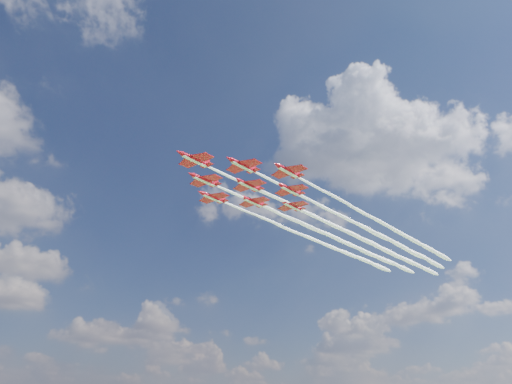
% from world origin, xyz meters
% --- Properties ---
extents(jet_lead, '(111.77, 31.38, 3.07)m').
position_xyz_m(jet_lead, '(32.06, 11.09, 79.07)').
color(jet_lead, '#B40A1A').
extents(jet_row2_port, '(111.77, 31.38, 3.07)m').
position_xyz_m(jet_row2_port, '(44.67, 6.29, 79.07)').
color(jet_row2_port, '#B40A1A').
extents(jet_row2_starb, '(111.77, 31.38, 3.07)m').
position_xyz_m(jet_row2_starb, '(41.15, 21.07, 79.07)').
color(jet_row2_starb, '#B40A1A').
extents(jet_row3_port, '(111.77, 31.38, 3.07)m').
position_xyz_m(jet_row3_port, '(57.29, 1.49, 79.07)').
color(jet_row3_port, '#B40A1A').
extents(jet_row3_centre, '(111.77, 31.38, 3.07)m').
position_xyz_m(jet_row3_centre, '(53.76, 16.27, 79.07)').
color(jet_row3_centre, '#B40A1A').
extents(jet_row3_starb, '(111.77, 31.38, 3.07)m').
position_xyz_m(jet_row3_starb, '(50.24, 31.04, 79.07)').
color(jet_row3_starb, '#B40A1A').
extents(jet_row4_port, '(111.77, 31.38, 3.07)m').
position_xyz_m(jet_row4_port, '(66.38, 11.47, 79.07)').
color(jet_row4_port, '#B40A1A').
extents(jet_row4_starb, '(111.77, 31.38, 3.07)m').
position_xyz_m(jet_row4_starb, '(62.85, 26.25, 79.07)').
color(jet_row4_starb, '#B40A1A').
extents(jet_tail, '(111.77, 31.38, 3.07)m').
position_xyz_m(jet_tail, '(75.47, 21.45, 79.07)').
color(jet_tail, '#B40A1A').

